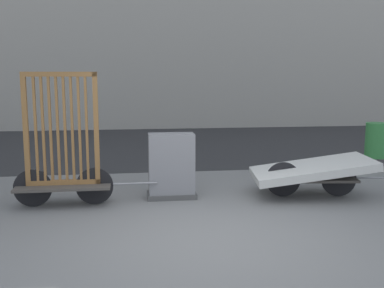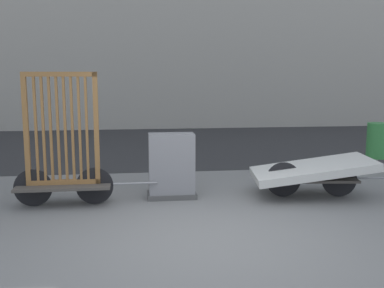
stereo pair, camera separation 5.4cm
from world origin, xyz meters
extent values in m
plane|color=slate|center=(0.00, 0.00, 0.00)|extent=(60.00, 60.00, 0.00)
cube|color=#2D2D30|center=(0.00, 7.59, 0.00)|extent=(56.00, 7.43, 0.01)
cube|color=#4C4742|center=(-1.93, 1.74, 0.30)|extent=(1.38, 0.58, 0.04)
cylinder|color=black|center=(-1.48, 1.74, 0.28)|extent=(0.56, 0.04, 0.56)
cylinder|color=black|center=(-2.37, 1.74, 0.28)|extent=(0.56, 0.04, 0.56)
cylinder|color=gray|center=(-0.89, 1.75, 0.30)|extent=(0.70, 0.03, 0.03)
cube|color=olive|center=(-1.93, 1.74, 0.35)|extent=(1.07, 0.08, 0.07)
cube|color=olive|center=(-1.93, 1.74, 1.94)|extent=(1.07, 0.08, 0.07)
cube|color=olive|center=(-2.43, 1.74, 1.15)|extent=(0.07, 0.07, 1.66)
cube|color=olive|center=(-1.43, 1.74, 1.15)|extent=(0.07, 0.07, 1.66)
cube|color=olive|center=(-2.29, 1.74, 1.15)|extent=(0.04, 0.05, 1.59)
cube|color=olive|center=(-2.18, 1.74, 1.15)|extent=(0.04, 0.05, 1.59)
cube|color=olive|center=(-2.08, 1.74, 1.15)|extent=(0.04, 0.05, 1.59)
cube|color=olive|center=(-1.98, 1.74, 1.15)|extent=(0.04, 0.05, 1.59)
cube|color=olive|center=(-1.87, 1.74, 1.15)|extent=(0.04, 0.05, 1.59)
cube|color=olive|center=(-1.77, 1.74, 1.15)|extent=(0.04, 0.05, 1.59)
cube|color=olive|center=(-1.67, 1.74, 1.15)|extent=(0.04, 0.05, 1.59)
cube|color=olive|center=(-1.56, 1.74, 1.15)|extent=(0.04, 0.05, 1.59)
cube|color=#4C4742|center=(1.93, 1.74, 0.30)|extent=(1.44, 0.73, 0.04)
cylinder|color=black|center=(2.37, 1.68, 0.28)|extent=(0.56, 0.10, 0.56)
cylinder|color=black|center=(1.48, 1.79, 0.28)|extent=(0.56, 0.10, 0.56)
cylinder|color=gray|center=(2.96, 1.61, 0.30)|extent=(0.70, 0.12, 0.03)
cube|color=silver|center=(1.93, 1.74, 0.45)|extent=(1.97, 1.29, 0.39)
cube|color=#4C4C4C|center=(-0.30, 1.96, 0.04)|extent=(0.77, 0.42, 0.08)
cube|color=gray|center=(-0.30, 1.96, 0.51)|extent=(0.71, 0.36, 1.03)
cylinder|color=gray|center=(4.04, 3.52, 0.13)|extent=(0.06, 0.06, 0.26)
cylinder|color=#337F3D|center=(4.04, 3.52, 0.62)|extent=(0.44, 0.44, 0.72)
camera|label=1|loc=(-0.90, -4.96, 1.92)|focal=42.00mm
camera|label=2|loc=(-0.84, -4.97, 1.92)|focal=42.00mm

